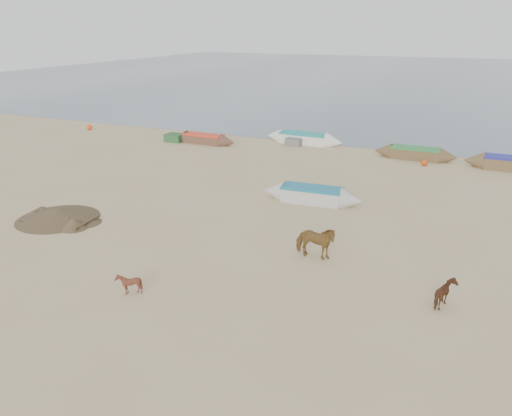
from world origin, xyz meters
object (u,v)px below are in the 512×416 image
(cow_adult, at_px, (315,242))
(calf_front, at_px, (129,284))
(calf_right, at_px, (446,295))
(near_canoe, at_px, (312,195))

(cow_adult, xyz_separation_m, calf_front, (-5.10, -5.37, -0.31))
(cow_adult, relative_size, calf_front, 2.11)
(calf_right, xyz_separation_m, near_canoe, (-7.34, 8.27, -0.05))
(cow_adult, bearing_deg, calf_right, -110.16)
(cow_adult, height_order, calf_right, cow_adult)
(calf_front, height_order, near_canoe, near_canoe)
(cow_adult, bearing_deg, near_canoe, 18.03)
(near_canoe, bearing_deg, calf_right, -51.16)
(cow_adult, distance_m, calf_right, 5.45)
(cow_adult, height_order, calf_front, cow_adult)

